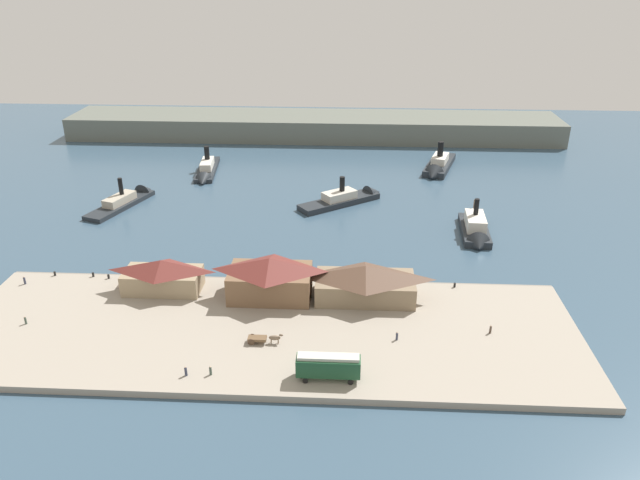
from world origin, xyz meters
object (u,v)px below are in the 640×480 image
(ferry_shed_customs_shed, at_px, (365,282))
(mooring_post_center_west, at_px, (93,275))
(pedestrian_near_cart, at_px, (490,330))
(ferry_approaching_west, at_px, (206,171))
(mooring_post_center_east, at_px, (455,285))
(mooring_post_west, at_px, (109,276))
(ferry_shed_west_terminal, at_px, (270,277))
(ferry_departing_north, at_px, (438,166))
(ferry_moored_east, at_px, (129,199))
(street_tram, at_px, (328,365))
(ferry_outer_harbor, at_px, (349,198))
(pedestrian_walking_west, at_px, (25,281))
(pedestrian_by_tram, at_px, (397,336))
(pedestrian_near_west_shed, at_px, (211,371))
(pedestrian_walking_east, at_px, (25,320))
(ferry_shed_east_terminal, at_px, (162,275))
(horse_cart, at_px, (263,338))
(pedestrian_at_waters_edge, at_px, (186,371))
(ferry_moored_west, at_px, (476,231))
(mooring_post_east, at_px, (55,274))

(ferry_shed_customs_shed, bearing_deg, mooring_post_center_west, 174.30)
(pedestrian_near_cart, relative_size, ferry_approaching_west, 0.06)
(mooring_post_center_east, bearing_deg, mooring_post_west, -179.82)
(mooring_post_west, bearing_deg, ferry_shed_west_terminal, -8.68)
(ferry_departing_north, bearing_deg, ferry_moored_east, -159.93)
(street_tram, height_order, ferry_outer_harbor, ferry_outer_harbor)
(pedestrian_walking_west, xyz_separation_m, ferry_departing_north, (91.89, 80.15, -0.51))
(street_tram, distance_m, mooring_post_west, 54.93)
(mooring_post_center_west, distance_m, ferry_outer_harbor, 70.60)
(mooring_post_center_east, bearing_deg, pedestrian_by_tram, -123.53)
(street_tram, height_order, ferry_moored_east, ferry_moored_east)
(ferry_shed_customs_shed, xyz_separation_m, pedestrian_near_west_shed, (-24.35, -25.02, -2.76))
(pedestrian_by_tram, bearing_deg, pedestrian_walking_east, 178.77)
(ferry_shed_east_terminal, height_order, mooring_post_center_west, ferry_shed_east_terminal)
(ferry_shed_east_terminal, height_order, ferry_shed_west_terminal, ferry_shed_west_terminal)
(mooring_post_center_east, bearing_deg, ferry_moored_east, 151.21)
(street_tram, relative_size, ferry_moored_east, 0.39)
(mooring_post_center_east, height_order, ferry_moored_east, ferry_moored_east)
(ferry_shed_customs_shed, distance_m, mooring_post_center_east, 18.84)
(ferry_shed_west_terminal, distance_m, mooring_post_west, 34.48)
(pedestrian_walking_east, bearing_deg, pedestrian_near_west_shed, -19.20)
(mooring_post_center_west, xyz_separation_m, ferry_outer_harbor, (51.85, 47.92, -0.38))
(ferry_shed_west_terminal, distance_m, pedestrian_by_tram, 27.28)
(mooring_post_west, bearing_deg, pedestrian_walking_east, -115.89)
(mooring_post_center_west, bearing_deg, horse_cart, -29.47)
(ferry_shed_customs_shed, relative_size, horse_cart, 3.19)
(ferry_shed_west_terminal, distance_m, pedestrian_near_west_shed, 25.75)
(pedestrian_near_cart, distance_m, mooring_post_center_west, 78.85)
(ferry_shed_east_terminal, bearing_deg, pedestrian_by_tram, -18.33)
(pedestrian_at_waters_edge, distance_m, ferry_moored_west, 79.46)
(pedestrian_near_cart, height_order, mooring_post_west, pedestrian_near_cart)
(pedestrian_walking_east, xyz_separation_m, mooring_post_center_west, (4.97, 17.99, -0.25))
(street_tram, distance_m, pedestrian_at_waters_edge, 22.24)
(mooring_post_east, bearing_deg, ferry_shed_west_terminal, -7.27)
(pedestrian_at_waters_edge, height_order, mooring_post_center_east, pedestrian_at_waters_edge)
(horse_cart, distance_m, pedestrian_near_cart, 39.35)
(ferry_shed_west_terminal, xyz_separation_m, horse_cart, (0.74, -15.73, -3.19))
(horse_cart, bearing_deg, pedestrian_walking_west, 160.65)
(pedestrian_walking_east, bearing_deg, ferry_shed_east_terminal, 32.49)
(pedestrian_walking_east, distance_m, pedestrian_walking_west, 16.02)
(pedestrian_walking_east, relative_size, pedestrian_near_cart, 0.98)
(ferry_shed_east_terminal, bearing_deg, pedestrian_walking_east, -147.51)
(ferry_outer_harbor, distance_m, ferry_approaching_west, 48.82)
(pedestrian_at_waters_edge, bearing_deg, mooring_post_center_west, 131.43)
(pedestrian_near_cart, distance_m, mooring_post_west, 75.34)
(ferry_moored_west, bearing_deg, pedestrian_near_cart, -96.85)
(mooring_post_center_east, bearing_deg, ferry_moored_west, 71.62)
(pedestrian_by_tram, relative_size, mooring_post_east, 1.75)
(mooring_post_center_east, bearing_deg, ferry_approaching_west, 133.56)
(ferry_shed_west_terminal, distance_m, mooring_post_center_east, 36.58)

